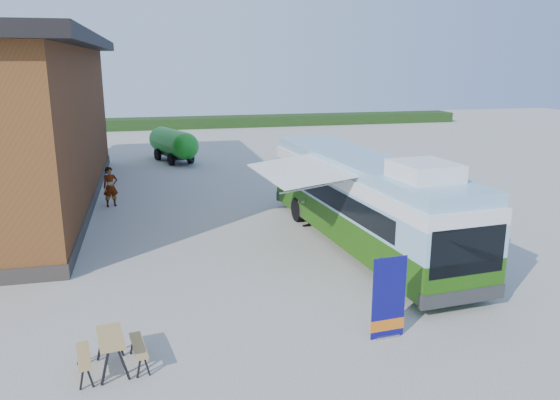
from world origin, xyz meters
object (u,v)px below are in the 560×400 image
object	(u,v)px
person_a	(110,187)
slurry_tanker	(173,143)
banner	(388,305)
picnic_table	(111,345)
bus	(363,198)
person_b	(306,201)

from	to	relation	value
person_a	slurry_tanker	bearing A→B (deg)	54.88
banner	picnic_table	distance (m)	6.30
bus	person_a	xyz separation A→B (m)	(-9.03, 7.67, -0.84)
picnic_table	slurry_tanker	distance (m)	25.03
slurry_tanker	banner	bearing A→B (deg)	-101.91
person_b	slurry_tanker	world-z (taller)	slurry_tanker
picnic_table	person_b	world-z (taller)	person_b
person_a	person_b	xyz separation A→B (m)	(7.76, -4.87, 0.10)
bus	picnic_table	size ratio (longest dim) A/B	7.78
banner	person_a	xyz separation A→B (m)	(-7.09, 14.16, 0.08)
person_a	person_b	bearing A→B (deg)	-50.16
banner	picnic_table	bearing A→B (deg)	174.72
person_a	person_b	world-z (taller)	person_b
bus	picnic_table	xyz separation A→B (m)	(-8.24, -6.43, -1.16)
person_a	slurry_tanker	xyz separation A→B (m)	(3.32, 10.80, 0.31)
bus	banner	world-z (taller)	bus
slurry_tanker	person_a	bearing A→B (deg)	-127.59
bus	picnic_table	bearing A→B (deg)	-146.81
person_a	person_b	distance (m)	9.16
banner	person_a	bearing A→B (deg)	111.81
bus	slurry_tanker	distance (m)	19.34
bus	banner	xyz separation A→B (m)	(-1.94, -6.49, -0.92)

